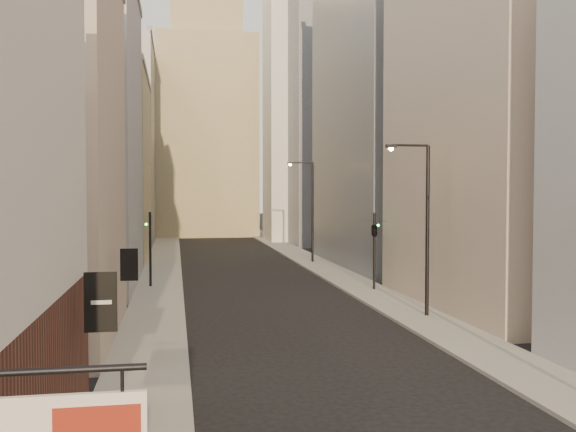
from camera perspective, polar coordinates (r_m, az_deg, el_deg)
The scene contains 15 objects.
sidewalk_left at distance 57.76m, azimuth -11.00°, elevation -4.06°, with size 3.00×140.00×0.15m, color gray.
sidewalk_right at distance 58.98m, azimuth 1.76°, elevation -3.89°, with size 3.00×140.00×0.15m, color gray.
left_bldg_beige at distance 29.20m, azimuth -23.03°, elevation 5.27°, with size 8.00×12.00×16.00m, color #C1A993.
left_bldg_grey at distance 45.03m, azimuth -18.45°, elevation 6.75°, with size 8.00×16.00×20.00m, color #9B9BA0.
left_bldg_tan at distance 62.79m, azimuth -16.02°, elevation 4.09°, with size 8.00×18.00×17.00m, color tan.
left_bldg_wingrid at distance 82.86m, azimuth -14.59°, elevation 6.06°, with size 8.00×20.00×24.00m, color gray.
right_bldg_beige at distance 36.99m, azimuth 18.39°, elevation 7.76°, with size 8.00×16.00×20.00m, color #C1A993.
right_bldg_wingrid at distance 55.64m, azimuth 8.47°, elevation 9.06°, with size 8.00×20.00×26.00m, color gray.
highrise at distance 85.95m, azimuth 6.32°, elevation 15.19°, with size 21.00×23.00×51.20m.
clock_tower at distance 95.18m, azimuth -7.34°, elevation 9.01°, with size 14.00×14.00×44.90m.
white_tower at distance 82.79m, azimuth 0.89°, elevation 10.73°, with size 8.00×8.00×41.50m.
streetlamp_mid at distance 32.54m, azimuth 11.93°, elevation -0.30°, with size 2.27×0.23×8.67m.
streetlamp_far at distance 56.36m, azimuth 1.97°, elevation 0.94°, with size 2.32×0.59×8.92m.
traffic_light_left at distance 42.72m, azimuth -12.16°, elevation -1.88°, with size 0.52×0.39×5.00m.
traffic_light_right at distance 40.83m, azimuth 7.68°, elevation -1.29°, with size 0.81×0.81×5.00m.
Camera 1 is at (-5.46, -2.41, 6.36)m, focal length 40.00 mm.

